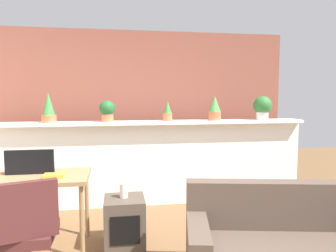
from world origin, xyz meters
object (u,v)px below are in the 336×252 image
(desk, at_px, (31,185))
(potted_plant_5, at_px, (262,107))
(book_on_desk, at_px, (54,176))
(vase_on_shelf, at_px, (124,190))
(potted_plant_3, at_px, (168,111))
(potted_plant_1, at_px, (49,109))
(tv_monitor, at_px, (30,162))
(potted_plant_2, at_px, (107,110))
(side_cube_shelf, at_px, (125,222))
(office_chair, at_px, (26,245))
(potted_plant_4, at_px, (215,108))

(desk, bearing_deg, potted_plant_5, 21.17)
(desk, xyz_separation_m, book_on_desk, (0.24, -0.10, 0.10))
(vase_on_shelf, relative_size, book_on_desk, 0.78)
(potted_plant_5, relative_size, desk, 0.31)
(potted_plant_3, bearing_deg, potted_plant_1, -179.31)
(tv_monitor, height_order, book_on_desk, tv_monitor)
(potted_plant_2, xyz_separation_m, side_cube_shelf, (0.18, -1.18, -1.07))
(desk, distance_m, tv_monitor, 0.22)
(desk, relative_size, office_chair, 1.21)
(potted_plant_2, distance_m, vase_on_shelf, 1.39)
(potted_plant_3, distance_m, side_cube_shelf, 1.71)
(potted_plant_2, bearing_deg, book_on_desk, -111.20)
(potted_plant_3, height_order, book_on_desk, potted_plant_3)
(potted_plant_4, height_order, book_on_desk, potted_plant_4)
(potted_plant_5, relative_size, office_chair, 0.38)
(tv_monitor, height_order, vase_on_shelf, tv_monitor)
(potted_plant_3, relative_size, desk, 0.26)
(desk, xyz_separation_m, tv_monitor, (-0.02, 0.08, 0.21))
(potted_plant_2, distance_m, tv_monitor, 1.35)
(vase_on_shelf, bearing_deg, potted_plant_3, 61.33)
(book_on_desk, bearing_deg, office_chair, -99.63)
(vase_on_shelf, bearing_deg, tv_monitor, 173.12)
(potted_plant_3, relative_size, vase_on_shelf, 1.95)
(potted_plant_1, distance_m, potted_plant_4, 2.22)
(desk, distance_m, side_cube_shelf, 0.99)
(side_cube_shelf, bearing_deg, potted_plant_4, 42.06)
(tv_monitor, relative_size, vase_on_shelf, 3.17)
(potted_plant_1, distance_m, tv_monitor, 1.14)
(potted_plant_4, xyz_separation_m, desk, (-2.19, -1.12, -0.68))
(potted_plant_1, distance_m, vase_on_shelf, 1.66)
(potted_plant_2, height_order, tv_monitor, potted_plant_2)
(potted_plant_4, bearing_deg, book_on_desk, -148.17)
(book_on_desk, bearing_deg, tv_monitor, 145.19)
(office_chair, distance_m, book_on_desk, 0.72)
(potted_plant_3, height_order, desk, potted_plant_3)
(potted_plant_3, xyz_separation_m, desk, (-1.53, -1.13, -0.64))
(potted_plant_2, relative_size, potted_plant_5, 0.83)
(potted_plant_3, xyz_separation_m, potted_plant_4, (0.67, -0.02, 0.04))
(potted_plant_1, xyz_separation_m, vase_on_shelf, (0.92, -1.15, -0.78))
(potted_plant_4, height_order, tv_monitor, potted_plant_4)
(potted_plant_5, xyz_separation_m, tv_monitor, (-2.93, -1.05, -0.49))
(potted_plant_5, distance_m, desk, 3.20)
(potted_plant_4, distance_m, vase_on_shelf, 1.90)
(desk, bearing_deg, potted_plant_3, 36.61)
(potted_plant_1, height_order, office_chair, potted_plant_1)
(book_on_desk, bearing_deg, potted_plant_3, 43.67)
(tv_monitor, distance_m, book_on_desk, 0.33)
(potted_plant_4, relative_size, office_chair, 0.38)
(side_cube_shelf, relative_size, vase_on_shelf, 3.45)
(potted_plant_3, xyz_separation_m, office_chair, (-1.39, -1.83, -0.91))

